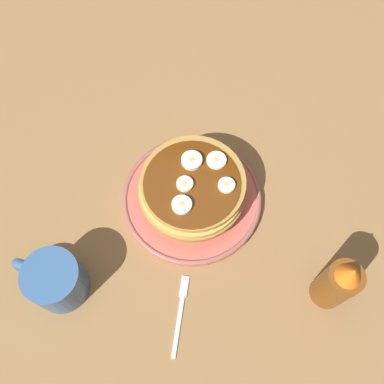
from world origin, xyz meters
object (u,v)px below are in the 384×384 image
object	(u,v)px
plate	(192,198)
coffee_mug	(54,280)
banana_slice_3	(192,161)
banana_slice_0	(185,184)
banana_slice_2	(216,160)
syrup_bottle	(337,284)
banana_slice_4	(182,205)
pancake_stack	(193,190)
banana_slice_1	(226,185)
fork	(180,310)

from	to	relation	value
plate	coffee_mug	xyz separation A→B (cm)	(14.22, 22.40, 3.47)
coffee_mug	plate	bearing A→B (deg)	-122.42
banana_slice_3	coffee_mug	xyz separation A→B (cm)	(12.68, 26.12, -3.03)
banana_slice_3	banana_slice_0	bearing A→B (deg)	97.28
banana_slice_2	syrup_bottle	bearing A→B (deg)	152.47
banana_slice_0	banana_slice_3	size ratio (longest dim) A/B	0.78
banana_slice_4	syrup_bottle	size ratio (longest dim) A/B	0.23
banana_slice_2	coffee_mug	size ratio (longest dim) A/B	0.28
banana_slice_3	pancake_stack	bearing A→B (deg)	114.95
banana_slice_1	pancake_stack	bearing A→B (deg)	16.40
banana_slice_1	banana_slice_3	world-z (taller)	banana_slice_3
plate	banana_slice_4	bearing A→B (deg)	90.06
plate	pancake_stack	bearing A→B (deg)	-167.28
pancake_stack	banana_slice_0	world-z (taller)	banana_slice_0
banana_slice_1	coffee_mug	distance (cm)	31.18
banana_slice_0	fork	world-z (taller)	banana_slice_0
banana_slice_2	banana_slice_3	world-z (taller)	banana_slice_3
plate	banana_slice_0	xyz separation A→B (cm)	(0.97, 0.74, 6.40)
banana_slice_0	syrup_bottle	size ratio (longest dim) A/B	0.19
banana_slice_1	fork	world-z (taller)	banana_slice_1
coffee_mug	banana_slice_0	bearing A→B (deg)	-121.46
banana_slice_0	coffee_mug	bearing A→B (deg)	58.54
banana_slice_2	banana_slice_3	xyz separation A→B (cm)	(3.83, 1.66, 0.16)
pancake_stack	syrup_bottle	distance (cm)	27.41
banana_slice_0	coffee_mug	world-z (taller)	coffee_mug
pancake_stack	fork	distance (cm)	19.97
pancake_stack	syrup_bottle	bearing A→B (deg)	164.54
banana_slice_0	banana_slice_1	bearing A→B (deg)	-160.06
banana_slice_0	banana_slice_3	xyz separation A→B (cm)	(0.57, -4.46, 0.10)
banana_slice_4	coffee_mug	size ratio (longest dim) A/B	0.27
banana_slice_2	coffee_mug	distance (cm)	32.44
pancake_stack	coffee_mug	bearing A→B (deg)	57.32
coffee_mug	syrup_bottle	bearing A→B (deg)	-159.59
pancake_stack	banana_slice_3	xyz separation A→B (cm)	(1.71, -3.68, 3.15)
banana_slice_1	banana_slice_4	distance (cm)	8.11
banana_slice_0	coffee_mug	distance (cm)	25.56
banana_slice_1	banana_slice_2	world-z (taller)	banana_slice_1
banana_slice_1	banana_slice_2	size ratio (longest dim) A/B	0.84
banana_slice_1	syrup_bottle	bearing A→B (deg)	157.21
syrup_bottle	banana_slice_4	bearing A→B (deg)	-6.13
banana_slice_0	plate	bearing A→B (deg)	-142.77
banana_slice_3	coffee_mug	distance (cm)	29.20
plate	banana_slice_3	distance (cm)	7.65
pancake_stack	banana_slice_3	bearing A→B (deg)	-65.05
plate	syrup_bottle	size ratio (longest dim) A/B	1.72
banana_slice_2	syrup_bottle	world-z (taller)	syrup_bottle
banana_slice_3	banana_slice_4	distance (cm)	8.27
banana_slice_1	syrup_bottle	xyz separation A→B (cm)	(-21.04, 8.84, -0.77)
banana_slice_4	syrup_bottle	bearing A→B (deg)	173.87
banana_slice_1	banana_slice_2	bearing A→B (deg)	-49.98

